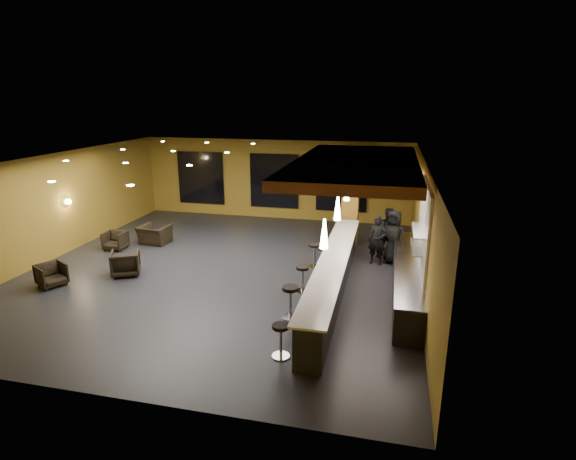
% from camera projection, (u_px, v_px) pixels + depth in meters
% --- Properties ---
extents(floor, '(12.00, 13.00, 0.10)m').
position_uv_depth(floor, '(224.00, 270.00, 14.43)').
color(floor, black).
rests_on(floor, ground).
extents(ceiling, '(12.00, 13.00, 0.10)m').
position_uv_depth(ceiling, '(219.00, 158.00, 13.40)').
color(ceiling, black).
extents(wall_back, '(12.00, 0.10, 3.50)m').
position_uv_depth(wall_back, '(275.00, 179.00, 20.03)').
color(wall_back, olive).
rests_on(wall_back, floor).
extents(wall_front, '(12.00, 0.10, 3.50)m').
position_uv_depth(wall_front, '(85.00, 312.00, 7.80)').
color(wall_front, olive).
rests_on(wall_front, floor).
extents(wall_left, '(0.10, 13.00, 3.50)m').
position_uv_depth(wall_left, '(54.00, 206.00, 15.22)').
color(wall_left, olive).
rests_on(wall_left, floor).
extents(wall_right, '(0.10, 13.00, 3.50)m').
position_uv_depth(wall_right, '(424.00, 229.00, 12.61)').
color(wall_right, olive).
rests_on(wall_right, floor).
extents(wood_soffit, '(3.60, 8.00, 0.28)m').
position_uv_depth(wood_soffit, '(356.00, 164.00, 13.52)').
color(wood_soffit, '#AE5C33').
rests_on(wood_soffit, ceiling).
extents(window_left, '(2.20, 0.06, 2.40)m').
position_uv_depth(window_left, '(201.00, 178.00, 20.69)').
color(window_left, black).
rests_on(window_left, wall_back).
extents(window_center, '(2.20, 0.06, 2.40)m').
position_uv_depth(window_center, '(274.00, 181.00, 19.94)').
color(window_center, black).
rests_on(window_center, wall_back).
extents(window_right, '(2.20, 0.06, 2.40)m').
position_uv_depth(window_right, '(342.00, 184.00, 19.29)').
color(window_right, black).
rests_on(window_right, wall_back).
extents(tile_backsplash, '(0.06, 3.20, 2.40)m').
position_uv_depth(tile_backsplash, '(424.00, 230.00, 11.63)').
color(tile_backsplash, white).
rests_on(tile_backsplash, wall_right).
extents(bar_counter, '(0.60, 8.00, 1.00)m').
position_uv_depth(bar_counter, '(333.00, 276.00, 12.56)').
color(bar_counter, black).
rests_on(bar_counter, floor).
extents(bar_top, '(0.78, 8.10, 0.05)m').
position_uv_depth(bar_top, '(334.00, 259.00, 12.41)').
color(bar_top, silver).
rests_on(bar_top, bar_counter).
extents(prep_counter, '(0.70, 6.00, 0.86)m').
position_uv_depth(prep_counter, '(406.00, 278.00, 12.61)').
color(prep_counter, black).
rests_on(prep_counter, floor).
extents(prep_top, '(0.72, 6.00, 0.03)m').
position_uv_depth(prep_top, '(408.00, 263.00, 12.48)').
color(prep_top, silver).
rests_on(prep_top, prep_counter).
extents(wall_shelf_lower, '(0.30, 1.50, 0.03)m').
position_uv_depth(wall_shelf_lower, '(417.00, 247.00, 11.59)').
color(wall_shelf_lower, silver).
rests_on(wall_shelf_lower, wall_right).
extents(wall_shelf_upper, '(0.30, 1.50, 0.03)m').
position_uv_depth(wall_shelf_upper, '(419.00, 230.00, 11.46)').
color(wall_shelf_upper, silver).
rests_on(wall_shelf_upper, wall_right).
extents(column, '(0.60, 0.60, 3.50)m').
position_uv_depth(column, '(351.00, 198.00, 16.49)').
color(column, olive).
rests_on(column, floor).
extents(wall_sconce, '(0.22, 0.22, 0.22)m').
position_uv_depth(wall_sconce, '(68.00, 202.00, 15.63)').
color(wall_sconce, '#FFE5B2').
rests_on(wall_sconce, wall_left).
extents(pendant_0, '(0.20, 0.20, 0.70)m').
position_uv_depth(pendant_0, '(324.00, 234.00, 10.16)').
color(pendant_0, white).
rests_on(pendant_0, wood_soffit).
extents(pendant_1, '(0.20, 0.20, 0.70)m').
position_uv_depth(pendant_1, '(338.00, 208.00, 12.49)').
color(pendant_1, white).
rests_on(pendant_1, wood_soffit).
extents(pendant_2, '(0.20, 0.20, 0.70)m').
position_uv_depth(pendant_2, '(347.00, 190.00, 14.82)').
color(pendant_2, white).
rests_on(pendant_2, wood_soffit).
extents(staff_a, '(0.67, 0.51, 1.64)m').
position_uv_depth(staff_a, '(377.00, 240.00, 14.64)').
color(staff_a, black).
rests_on(staff_a, floor).
extents(staff_b, '(0.99, 0.87, 1.73)m').
position_uv_depth(staff_b, '(389.00, 233.00, 15.22)').
color(staff_b, black).
rests_on(staff_b, floor).
extents(staff_c, '(1.04, 0.88, 1.80)m').
position_uv_depth(staff_c, '(393.00, 237.00, 14.70)').
color(staff_c, black).
rests_on(staff_c, floor).
extents(armchair_a, '(0.99, 0.98, 0.67)m').
position_uv_depth(armchair_a, '(51.00, 275.00, 13.08)').
color(armchair_a, black).
rests_on(armchair_a, floor).
extents(armchair_b, '(1.12, 1.13, 0.77)m').
position_uv_depth(armchair_b, '(126.00, 263.00, 13.88)').
color(armchair_b, black).
rests_on(armchair_b, floor).
extents(armchair_c, '(0.74, 0.76, 0.67)m').
position_uv_depth(armchair_c, '(115.00, 240.00, 16.18)').
color(armchair_c, black).
rests_on(armchair_c, floor).
extents(armchair_d, '(1.14, 1.02, 0.69)m').
position_uv_depth(armchair_d, '(154.00, 235.00, 16.83)').
color(armchair_d, black).
rests_on(armchair_d, floor).
extents(bar_stool_0, '(0.38, 0.38, 0.76)m').
position_uv_depth(bar_stool_0, '(281.00, 336.00, 9.45)').
color(bar_stool_0, silver).
rests_on(bar_stool_0, floor).
extents(bar_stool_1, '(0.43, 0.43, 0.85)m').
position_uv_depth(bar_stool_1, '(290.00, 298.00, 11.11)').
color(bar_stool_1, silver).
rests_on(bar_stool_1, floor).
extents(bar_stool_2, '(0.39, 0.39, 0.76)m').
position_uv_depth(bar_stool_2, '(302.00, 276.00, 12.63)').
color(bar_stool_2, silver).
rests_on(bar_stool_2, floor).
extents(bar_stool_3, '(0.40, 0.40, 0.80)m').
position_uv_depth(bar_stool_3, '(314.00, 252.00, 14.43)').
color(bar_stool_3, silver).
rests_on(bar_stool_3, floor).
extents(bar_stool_4, '(0.37, 0.37, 0.74)m').
position_uv_depth(bar_stool_4, '(323.00, 239.00, 15.92)').
color(bar_stool_4, silver).
rests_on(bar_stool_4, floor).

